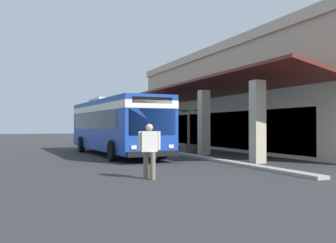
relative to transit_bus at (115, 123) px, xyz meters
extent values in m
plane|color=#2D2D30|center=(-1.02, 9.15, -1.85)|extent=(120.00, 120.00, 0.00)
cube|color=#9E998E|center=(-3.37, 3.53, -1.79)|extent=(31.20, 0.50, 0.12)
cube|color=#B2A88E|center=(-3.37, 13.23, 1.54)|extent=(26.00, 11.05, 6.78)
cube|color=#C0B59A|center=(-3.37, 13.23, 5.23)|extent=(26.30, 11.35, 0.60)
cube|color=#B2A88E|center=(-13.77, 4.78, 0.01)|extent=(0.55, 0.55, 3.73)
cube|color=#B2A88E|center=(-8.57, 4.78, 0.01)|extent=(0.55, 0.55, 3.73)
cube|color=#B2A88E|center=(-3.37, 4.78, 0.01)|extent=(0.55, 0.55, 3.73)
cube|color=#B2A88E|center=(1.83, 4.78, 0.01)|extent=(0.55, 0.55, 3.73)
cube|color=#B2A88E|center=(7.03, 4.78, 0.01)|extent=(0.55, 0.55, 3.73)
cube|color=#5B1E19|center=(-3.37, 6.11, 2.23)|extent=(26.00, 3.16, 0.82)
cube|color=#19232D|center=(-3.37, 7.75, -0.45)|extent=(21.84, 0.08, 2.40)
cube|color=#193D9E|center=(0.05, 0.00, -0.13)|extent=(11.12, 3.12, 2.75)
cube|color=silver|center=(0.05, 0.00, 0.80)|extent=(11.14, 3.14, 0.36)
cube|color=#19232D|center=(-0.25, -0.01, 0.10)|extent=(9.36, 3.06, 0.90)
cube|color=#19232D|center=(5.52, 0.29, 0.00)|extent=(0.18, 2.24, 1.20)
cube|color=black|center=(5.53, 0.29, 0.97)|extent=(0.16, 1.94, 0.28)
cube|color=black|center=(5.65, 0.30, -1.40)|extent=(0.33, 2.46, 0.24)
cube|color=silver|center=(5.52, 1.18, -1.10)|extent=(0.07, 0.24, 0.16)
cube|color=silver|center=(5.61, -0.60, -1.10)|extent=(0.07, 0.24, 0.16)
cube|color=silver|center=(-1.44, -0.08, 1.37)|extent=(2.49, 1.91, 0.24)
cylinder|color=black|center=(3.61, 1.47, -1.35)|extent=(1.00, 0.30, 1.00)
cylinder|color=black|center=(3.74, -1.08, -1.35)|extent=(1.00, 0.30, 1.00)
cylinder|color=black|center=(-3.09, 1.11, -1.35)|extent=(1.00, 0.30, 1.00)
cylinder|color=black|center=(-2.96, -1.43, -1.35)|extent=(1.00, 0.30, 1.00)
cylinder|color=#726651|center=(9.82, -1.49, -1.42)|extent=(0.16, 0.16, 0.86)
cylinder|color=#726651|center=(10.15, -1.36, -1.42)|extent=(0.16, 0.16, 0.86)
cube|color=silver|center=(9.99, -1.42, -0.66)|extent=(0.30, 0.53, 0.65)
sphere|color=tan|center=(9.99, -1.42, -0.22)|extent=(0.23, 0.23, 0.23)
cylinder|color=silver|center=(9.89, -1.71, -0.63)|extent=(0.09, 0.09, 0.58)
cylinder|color=silver|center=(10.09, -1.13, -0.63)|extent=(0.09, 0.09, 0.58)
cube|color=#4C4742|center=(0.52, 4.43, -1.59)|extent=(0.77, 0.77, 0.53)
cylinder|color=#332319|center=(0.52, 4.43, -1.31)|extent=(0.66, 0.66, 0.02)
cylinder|color=brown|center=(0.52, 4.43, -0.38)|extent=(0.16, 0.16, 1.88)
ellipsoid|color=#1E6028|center=(0.95, 4.40, 0.73)|extent=(0.87, 0.27, 0.19)
ellipsoid|color=#1E6028|center=(0.42, 4.84, 0.80)|extent=(0.42, 0.87, 0.14)
ellipsoid|color=#1E6028|center=(0.02, 4.43, 0.75)|extent=(1.00, 0.22, 0.17)
ellipsoid|color=#1E6028|center=(0.41, 3.98, 0.77)|extent=(0.43, 0.96, 0.14)
camera|label=1|loc=(21.26, -5.38, -0.16)|focal=40.39mm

